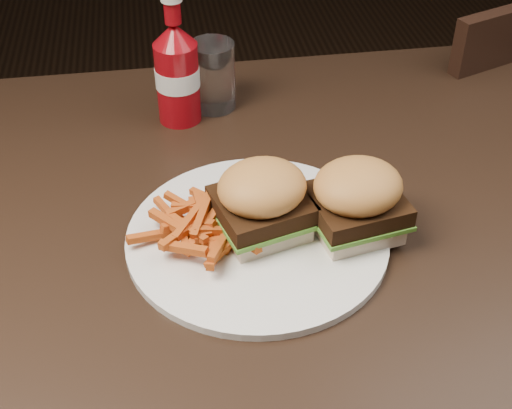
{
  "coord_description": "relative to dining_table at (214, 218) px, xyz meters",
  "views": [
    {
      "loc": [
        -0.06,
        -0.73,
        1.34
      ],
      "look_at": [
        0.05,
        -0.07,
        0.8
      ],
      "focal_mm": 50.0,
      "sensor_mm": 36.0,
      "label": 1
    }
  ],
  "objects": [
    {
      "name": "fries_pile",
      "position": [
        -0.02,
        -0.06,
        0.05
      ],
      "size": [
        0.13,
        0.13,
        0.05
      ],
      "primitive_type": null,
      "rotation": [
        0.0,
        0.0,
        -0.09
      ],
      "color": "#B0581F",
      "rests_on": "plate"
    },
    {
      "name": "tumbler",
      "position": [
        0.03,
        0.25,
        0.08
      ],
      "size": [
        0.09,
        0.09,
        0.11
      ],
      "primitive_type": "cylinder",
      "rotation": [
        0.0,
        0.0,
        -0.35
      ],
      "color": "white",
      "rests_on": "dining_table"
    },
    {
      "name": "dining_table",
      "position": [
        0.0,
        0.0,
        0.0
      ],
      "size": [
        1.2,
        0.8,
        0.04
      ],
      "primitive_type": "cube",
      "color": "black",
      "rests_on": "ground"
    },
    {
      "name": "ketchup_bottle",
      "position": [
        -0.03,
        0.23,
        0.08
      ],
      "size": [
        0.07,
        0.07,
        0.13
      ],
      "primitive_type": "cylinder",
      "rotation": [
        0.0,
        0.0,
        0.11
      ],
      "color": "maroon",
      "rests_on": "dining_table"
    },
    {
      "name": "chair_far",
      "position": [
        0.56,
        0.52,
        -0.3
      ],
      "size": [
        0.5,
        0.5,
        0.04
      ],
      "primitive_type": "cube",
      "rotation": [
        0.0,
        0.0,
        3.5
      ],
      "color": "black",
      "rests_on": "ground"
    },
    {
      "name": "sandwich_half_a",
      "position": [
        0.05,
        -0.07,
        0.04
      ],
      "size": [
        0.12,
        0.11,
        0.03
      ],
      "primitive_type": "cube",
      "rotation": [
        0.0,
        0.0,
        0.27
      ],
      "color": "beige",
      "rests_on": "plate"
    },
    {
      "name": "sandwich_half_b",
      "position": [
        0.17,
        -0.08,
        0.04
      ],
      "size": [
        0.11,
        0.11,
        0.03
      ],
      "primitive_type": "cube",
      "rotation": [
        0.0,
        0.0,
        0.18
      ],
      "color": "beige",
      "rests_on": "plate"
    },
    {
      "name": "plate",
      "position": [
        0.05,
        -0.08,
        0.03
      ],
      "size": [
        0.33,
        0.33,
        0.01
      ],
      "primitive_type": "cylinder",
      "color": "white",
      "rests_on": "dining_table"
    }
  ]
}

